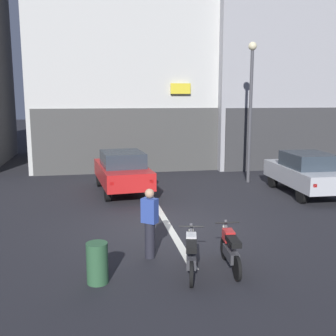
{
  "coord_description": "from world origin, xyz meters",
  "views": [
    {
      "loc": [
        -2.09,
        -11.14,
        3.76
      ],
      "look_at": [
        0.33,
        2.0,
        1.4
      ],
      "focal_mm": 43.31,
      "sensor_mm": 36.0,
      "label": 1
    }
  ],
  "objects_px": {
    "street_lamp": "(251,97)",
    "person_by_motorcycles": "(150,223)",
    "motorcycle_white_row_leftmost": "(191,254)",
    "motorcycle_red_row_left_mid": "(230,249)",
    "car_red_crossing_near": "(122,170)",
    "car_silver_parked_kerbside": "(306,172)",
    "trash_bin": "(97,263)"
  },
  "relations": [
    {
      "from": "car_silver_parked_kerbside",
      "to": "motorcycle_white_row_leftmost",
      "type": "distance_m",
      "value": 8.72
    },
    {
      "from": "street_lamp",
      "to": "person_by_motorcycles",
      "type": "xyz_separation_m",
      "value": [
        -5.48,
        -7.72,
        -2.87
      ]
    },
    {
      "from": "car_silver_parked_kerbside",
      "to": "street_lamp",
      "type": "height_order",
      "value": "street_lamp"
    },
    {
      "from": "motorcycle_red_row_left_mid",
      "to": "trash_bin",
      "type": "relative_size",
      "value": 1.96
    },
    {
      "from": "trash_bin",
      "to": "car_red_crossing_near",
      "type": "bearing_deg",
      "value": 82.21
    },
    {
      "from": "street_lamp",
      "to": "person_by_motorcycles",
      "type": "height_order",
      "value": "street_lamp"
    },
    {
      "from": "car_red_crossing_near",
      "to": "street_lamp",
      "type": "distance_m",
      "value": 6.37
    },
    {
      "from": "motorcycle_white_row_leftmost",
      "to": "person_by_motorcycles",
      "type": "height_order",
      "value": "person_by_motorcycles"
    },
    {
      "from": "car_red_crossing_near",
      "to": "trash_bin",
      "type": "relative_size",
      "value": 5.0
    },
    {
      "from": "motorcycle_white_row_leftmost",
      "to": "street_lamp",
      "type": "bearing_deg",
      "value": 61.6
    },
    {
      "from": "street_lamp",
      "to": "motorcycle_white_row_leftmost",
      "type": "distance_m",
      "value": 10.49
    },
    {
      "from": "motorcycle_white_row_leftmost",
      "to": "motorcycle_red_row_left_mid",
      "type": "height_order",
      "value": "same"
    },
    {
      "from": "car_red_crossing_near",
      "to": "motorcycle_red_row_left_mid",
      "type": "height_order",
      "value": "car_red_crossing_near"
    },
    {
      "from": "street_lamp",
      "to": "motorcycle_red_row_left_mid",
      "type": "distance_m",
      "value": 10.01
    },
    {
      "from": "car_red_crossing_near",
      "to": "car_silver_parked_kerbside",
      "type": "height_order",
      "value": "same"
    },
    {
      "from": "motorcycle_red_row_left_mid",
      "to": "car_silver_parked_kerbside",
      "type": "bearing_deg",
      "value": 49.74
    },
    {
      "from": "car_silver_parked_kerbside",
      "to": "person_by_motorcycles",
      "type": "distance_m",
      "value": 8.58
    },
    {
      "from": "car_silver_parked_kerbside",
      "to": "motorcycle_red_row_left_mid",
      "type": "xyz_separation_m",
      "value": [
        -5.18,
        -6.12,
        -0.43
      ]
    },
    {
      "from": "street_lamp",
      "to": "person_by_motorcycles",
      "type": "distance_m",
      "value": 9.89
    },
    {
      "from": "motorcycle_white_row_leftmost",
      "to": "motorcycle_red_row_left_mid",
      "type": "xyz_separation_m",
      "value": [
        0.91,
        0.11,
        0.0
      ]
    },
    {
      "from": "motorcycle_white_row_leftmost",
      "to": "motorcycle_red_row_left_mid",
      "type": "bearing_deg",
      "value": 6.86
    },
    {
      "from": "street_lamp",
      "to": "motorcycle_white_row_leftmost",
      "type": "relative_size",
      "value": 3.67
    },
    {
      "from": "motorcycle_red_row_left_mid",
      "to": "car_red_crossing_near",
      "type": "bearing_deg",
      "value": 103.09
    },
    {
      "from": "car_silver_parked_kerbside",
      "to": "street_lamp",
      "type": "distance_m",
      "value": 4.04
    },
    {
      "from": "car_red_crossing_near",
      "to": "street_lamp",
      "type": "xyz_separation_m",
      "value": [
        5.63,
        0.9,
        2.84
      ]
    },
    {
      "from": "motorcycle_white_row_leftmost",
      "to": "trash_bin",
      "type": "height_order",
      "value": "motorcycle_white_row_leftmost"
    },
    {
      "from": "motorcycle_red_row_left_mid",
      "to": "trash_bin",
      "type": "xyz_separation_m",
      "value": [
        -2.89,
        -0.17,
        -0.03
      ]
    },
    {
      "from": "car_red_crossing_near",
      "to": "street_lamp",
      "type": "relative_size",
      "value": 0.7
    },
    {
      "from": "car_silver_parked_kerbside",
      "to": "motorcycle_white_row_leftmost",
      "type": "xyz_separation_m",
      "value": [
        -6.09,
        -6.23,
        -0.43
      ]
    },
    {
      "from": "person_by_motorcycles",
      "to": "trash_bin",
      "type": "bearing_deg",
      "value": -138.03
    },
    {
      "from": "car_red_crossing_near",
      "to": "car_silver_parked_kerbside",
      "type": "distance_m",
      "value": 7.18
    },
    {
      "from": "car_silver_parked_kerbside",
      "to": "person_by_motorcycles",
      "type": "relative_size",
      "value": 2.49
    }
  ]
}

